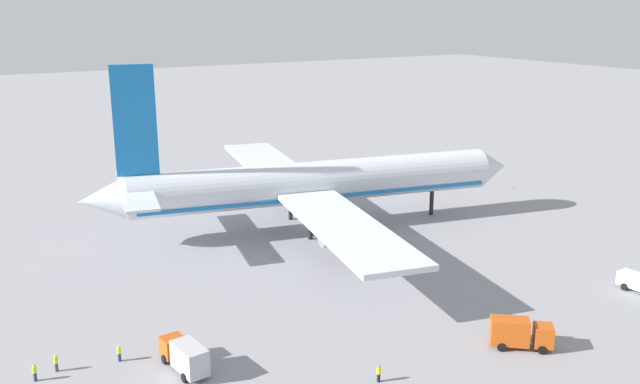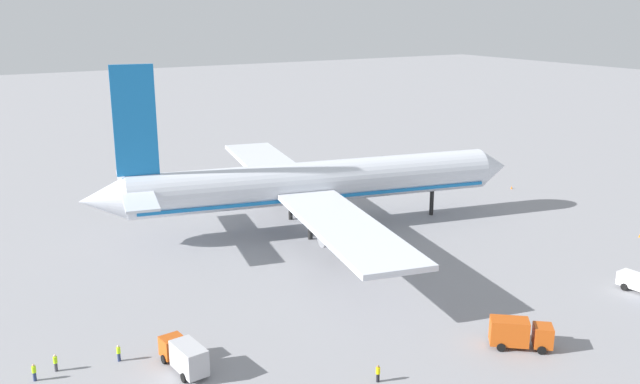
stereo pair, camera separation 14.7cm
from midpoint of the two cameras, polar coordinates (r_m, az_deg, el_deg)
ground_plane at (r=109.63m, az=-0.18°, el=-2.94°), size 600.00×600.00×0.00m
airliner at (r=107.18m, az=-0.87°, el=0.70°), size 70.03×74.00×26.53m
service_truck_1 at (r=69.03m, az=-11.21°, el=-13.23°), size 3.05×7.03×3.06m
service_truck_4 at (r=74.70m, az=16.35°, el=-11.24°), size 6.24×5.66×3.12m
baggage_cart_1 at (r=159.36m, az=5.36°, el=2.88°), size 3.18×2.94×0.40m
ground_worker_0 at (r=66.55m, az=4.94°, el=-14.87°), size 0.51×0.51×1.73m
ground_worker_1 at (r=71.73m, az=-22.74°, el=-13.73°), size 0.51×0.51×1.75m
ground_worker_2 at (r=72.64m, az=-21.19°, el=-13.16°), size 0.56×0.56×1.78m
ground_worker_3 at (r=72.53m, az=-16.43°, el=-12.79°), size 0.47×0.47×1.74m
traffic_cone_0 at (r=115.74m, az=25.21°, el=-3.31°), size 0.36×0.36×0.55m
traffic_cone_1 at (r=137.48m, az=15.76°, el=0.37°), size 0.36×0.36×0.55m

